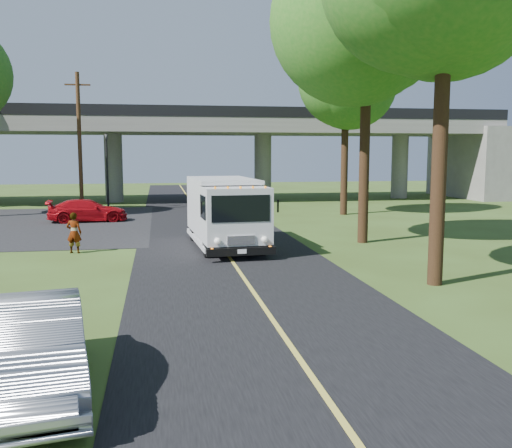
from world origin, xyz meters
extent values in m
plane|color=#344518|center=(0.00, 0.00, 0.00)|extent=(120.00, 120.00, 0.00)
cube|color=black|center=(0.00, 10.00, 0.01)|extent=(7.00, 90.00, 0.02)
cube|color=black|center=(-11.00, 18.00, 0.01)|extent=(16.00, 18.00, 0.01)
cube|color=gold|center=(0.00, 10.00, 0.03)|extent=(0.12, 90.00, 0.01)
cube|color=slate|center=(0.00, 32.00, 6.00)|extent=(50.00, 9.00, 1.20)
cube|color=black|center=(0.00, 27.60, 6.90)|extent=(50.00, 0.25, 0.80)
cube|color=black|center=(0.00, 36.40, 6.90)|extent=(50.00, 0.25, 0.80)
cube|color=slate|center=(25.00, 32.00, 3.00)|extent=(4.00, 10.00, 6.00)
cylinder|color=slate|center=(-6.00, 32.00, 2.70)|extent=(1.40, 1.40, 5.40)
cylinder|color=slate|center=(6.00, 32.00, 2.70)|extent=(1.40, 1.40, 5.40)
cylinder|color=slate|center=(18.00, 32.00, 2.70)|extent=(1.40, 1.40, 5.40)
cylinder|color=black|center=(-6.00, 26.00, 2.60)|extent=(0.14, 0.14, 5.20)
imported|color=black|center=(-6.00, 26.00, 4.60)|extent=(0.18, 0.22, 1.10)
cylinder|color=#472D19|center=(-7.50, 24.00, 4.50)|extent=(0.26, 0.26, 9.00)
cube|color=#472D19|center=(-7.50, 24.00, 8.20)|extent=(1.60, 0.10, 0.10)
cylinder|color=#382314|center=(5.50, 1.00, 3.50)|extent=(0.44, 0.44, 7.00)
cylinder|color=#382314|center=(6.20, 9.00, 3.85)|extent=(0.44, 0.44, 7.70)
sphere|color=#23651A|center=(6.20, 9.00, 9.50)|extent=(6.48, 6.48, 6.48)
sphere|color=#23651A|center=(6.70, 8.60, 9.80)|extent=(5.76, 5.76, 5.76)
cylinder|color=#382314|center=(9.00, 20.00, 3.32)|extent=(0.44, 0.44, 6.65)
sphere|color=#23651A|center=(9.00, 20.00, 8.20)|extent=(5.58, 5.58, 5.58)
sphere|color=#23651A|center=(9.50, 19.60, 8.50)|extent=(4.96, 4.96, 4.96)
cube|color=silver|center=(0.08, 9.55, 1.70)|extent=(2.69, 4.59, 2.28)
cube|color=silver|center=(0.26, 6.41, 1.60)|extent=(2.54, 1.96, 2.08)
cube|color=black|center=(0.32, 5.52, 1.92)|extent=(2.13, 0.21, 0.96)
cube|color=black|center=(0.32, 5.42, 0.38)|extent=(2.54, 0.33, 0.28)
cube|color=silver|center=(0.10, 9.14, 0.30)|extent=(2.78, 6.01, 0.18)
cylinder|color=black|center=(-0.78, 6.55, 0.46)|extent=(0.34, 0.93, 0.91)
cylinder|color=black|center=(1.28, 6.68, 0.46)|extent=(0.34, 0.93, 0.91)
cylinder|color=black|center=(-1.03, 10.80, 0.46)|extent=(0.34, 0.93, 0.91)
cylinder|color=black|center=(1.03, 10.92, 0.46)|extent=(0.34, 0.93, 0.91)
imported|color=#AD0A12|center=(-6.55, 18.82, 0.64)|extent=(4.55, 2.21, 1.28)
imported|color=#92959A|center=(-4.65, -5.11, 0.76)|extent=(2.40, 4.82, 1.52)
imported|color=gray|center=(-5.84, 8.37, 0.80)|extent=(0.65, 0.49, 1.61)
camera|label=1|loc=(-2.57, -14.49, 3.91)|focal=40.00mm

